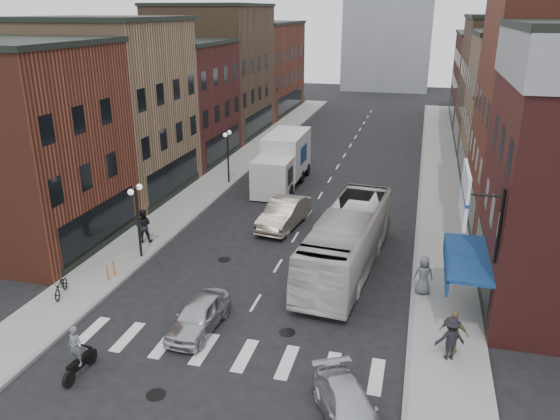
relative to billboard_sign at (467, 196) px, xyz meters
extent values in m
plane|color=black|center=(-8.59, -0.50, -6.13)|extent=(160.00, 160.00, 0.00)
cube|color=gray|center=(-17.09, 21.50, -6.06)|extent=(3.00, 74.00, 0.15)
cube|color=gray|center=(-0.09, 21.50, -6.06)|extent=(3.00, 74.00, 0.15)
cube|color=gray|center=(-15.59, 21.50, -6.13)|extent=(0.20, 74.00, 0.16)
cube|color=gray|center=(-1.59, 21.50, -6.13)|extent=(0.20, 74.00, 0.16)
cube|color=silver|center=(-8.59, -3.50, -6.13)|extent=(12.00, 2.20, 0.01)
cube|color=#612B1B|center=(-23.59, 4.00, -0.63)|extent=(10.00, 9.00, 11.00)
cube|color=black|center=(-18.61, 4.00, -4.53)|extent=(0.08, 7.20, 2.20)
cube|color=olive|center=(-23.59, 13.50, -0.13)|extent=(10.00, 10.00, 12.00)
cube|color=black|center=(-18.61, 13.50, -4.53)|extent=(0.08, 8.00, 2.20)
cube|color=black|center=(-23.59, 13.50, 6.02)|extent=(10.30, 10.20, 0.30)
cube|color=#4E1D1C|center=(-23.59, 23.50, -1.13)|extent=(10.00, 10.00, 10.00)
cube|color=black|center=(-18.61, 23.50, -4.53)|extent=(0.08, 8.00, 2.20)
cube|color=black|center=(-23.59, 23.50, 4.02)|extent=(10.30, 10.20, 0.30)
cube|color=brown|center=(-23.59, 34.50, 0.37)|extent=(10.00, 12.00, 13.00)
cube|color=black|center=(-18.61, 34.50, -4.53)|extent=(0.08, 9.60, 2.20)
cube|color=black|center=(-23.59, 34.50, 7.02)|extent=(10.30, 12.20, 0.30)
cube|color=#612B1B|center=(-23.59, 48.50, -0.63)|extent=(10.00, 16.00, 11.00)
cube|color=black|center=(-18.61, 48.50, -4.53)|extent=(0.08, 12.80, 2.20)
cube|color=black|center=(-23.59, 48.50, 5.02)|extent=(10.30, 16.20, 0.30)
cube|color=black|center=(1.43, 4.00, -4.53)|extent=(0.08, 7.20, 2.20)
cube|color=black|center=(1.43, 13.50, -4.53)|extent=(0.08, 8.00, 2.20)
cube|color=olive|center=(6.41, 23.50, -0.63)|extent=(10.00, 10.00, 11.00)
cube|color=black|center=(1.43, 23.50, -4.53)|extent=(0.08, 8.00, 2.20)
cube|color=black|center=(6.41, 23.50, 5.02)|extent=(10.30, 10.20, 0.30)
cube|color=brown|center=(6.41, 34.50, -0.13)|extent=(10.00, 12.00, 12.00)
cube|color=black|center=(1.43, 34.50, -4.53)|extent=(0.08, 9.60, 2.20)
cube|color=black|center=(6.41, 34.50, 6.02)|extent=(10.30, 12.20, 0.30)
cube|color=#4E1D1C|center=(6.41, 48.50, -1.13)|extent=(10.00, 16.00, 10.00)
cube|color=black|center=(1.43, 48.50, -4.53)|extent=(0.08, 12.80, 2.20)
cube|color=black|center=(6.41, 48.50, 4.02)|extent=(10.30, 16.20, 0.30)
cube|color=navy|center=(0.51, 2.00, -3.43)|extent=(1.80, 5.00, 0.15)
cube|color=navy|center=(-0.34, 2.00, -3.78)|extent=(0.10, 5.00, 0.70)
cylinder|color=black|center=(1.31, 0.00, -1.13)|extent=(0.12, 0.12, 3.00)
cylinder|color=black|center=(0.61, 0.00, 0.07)|extent=(1.40, 0.08, 0.08)
cube|color=silver|center=(-0.09, 0.00, 0.07)|extent=(0.12, 3.00, 2.00)
cylinder|color=black|center=(-15.99, 3.50, -4.13)|extent=(0.14, 0.14, 4.00)
cylinder|color=black|center=(-15.99, 3.50, -2.13)|extent=(0.06, 0.90, 0.06)
sphere|color=white|center=(-15.99, 3.05, -2.18)|extent=(0.32, 0.32, 0.32)
sphere|color=white|center=(-15.99, 3.95, -2.18)|extent=(0.32, 0.32, 0.32)
cylinder|color=black|center=(-15.99, 17.50, -4.13)|extent=(0.14, 0.14, 4.00)
cylinder|color=black|center=(-15.99, 17.50, -2.13)|extent=(0.06, 0.90, 0.06)
sphere|color=white|center=(-15.99, 17.05, -2.18)|extent=(0.32, 0.32, 0.32)
sphere|color=white|center=(-15.99, 17.95, -2.18)|extent=(0.32, 0.32, 0.32)
cylinder|color=#D8590C|center=(-16.19, 0.50, -5.58)|extent=(0.08, 0.08, 0.80)
cylinder|color=#D8590C|center=(-16.19, 1.10, -5.58)|extent=(0.08, 0.08, 0.80)
cube|color=silver|center=(-11.84, 15.27, -4.68)|extent=(2.60, 2.82, 2.70)
cube|color=black|center=(-11.84, 15.27, -4.41)|extent=(2.64, 1.52, 1.19)
cube|color=silver|center=(-11.84, 19.37, -3.87)|extent=(2.72, 5.62, 3.13)
cube|color=navy|center=(-11.84, 19.37, -3.87)|extent=(2.75, 2.17, 1.29)
cube|color=black|center=(-11.84, 19.15, -5.65)|extent=(2.41, 7.02, 0.38)
cylinder|color=black|center=(-13.09, 15.49, -5.65)|extent=(0.30, 0.97, 0.97)
cylinder|color=black|center=(-10.60, 15.49, -5.65)|extent=(0.30, 0.97, 0.97)
cylinder|color=black|center=(-13.09, 19.15, -5.65)|extent=(0.30, 0.97, 0.97)
cylinder|color=black|center=(-10.60, 19.15, -5.65)|extent=(0.30, 0.97, 0.97)
cylinder|color=black|center=(-13.09, 21.31, -5.65)|extent=(0.30, 0.97, 0.97)
cylinder|color=black|center=(-10.60, 21.31, -5.65)|extent=(0.30, 0.97, 0.97)
cylinder|color=black|center=(-13.29, -5.46, -5.82)|extent=(0.13, 0.62, 0.62)
cylinder|color=black|center=(-13.29, -6.87, -5.82)|extent=(0.13, 0.62, 0.62)
cube|color=black|center=(-13.29, -6.17, -5.62)|extent=(0.36, 1.15, 0.33)
cube|color=black|center=(-13.29, -5.65, -5.24)|extent=(0.52, 0.12, 0.06)
imported|color=slate|center=(-13.29, -6.26, -4.84)|extent=(0.61, 0.43, 1.55)
imported|color=silver|center=(-5.05, 5.18, -4.55)|extent=(3.70, 11.58, 3.17)
imported|color=silver|center=(-10.23, -2.22, -5.45)|extent=(1.78, 4.06, 1.36)
imported|color=#B1A590|center=(-9.66, 10.03, -5.27)|extent=(2.52, 5.42, 1.72)
imported|color=silver|center=(-3.35, -6.18, -5.54)|extent=(3.35, 4.36, 1.18)
imported|color=black|center=(-17.49, -1.34, -5.53)|extent=(1.14, 1.83, 0.91)
imported|color=black|center=(-16.77, 5.34, -5.00)|extent=(1.09, 0.85, 1.96)
imported|color=black|center=(-0.12, -1.86, -5.10)|extent=(1.26, 0.90, 1.76)
imported|color=olive|center=(0.00, -1.48, -5.07)|extent=(1.16, 0.75, 1.82)
imported|color=#5A5E62|center=(-1.19, 3.14, -5.04)|extent=(1.01, 0.76, 1.88)
camera|label=1|loc=(-1.88, -20.59, 6.59)|focal=35.00mm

